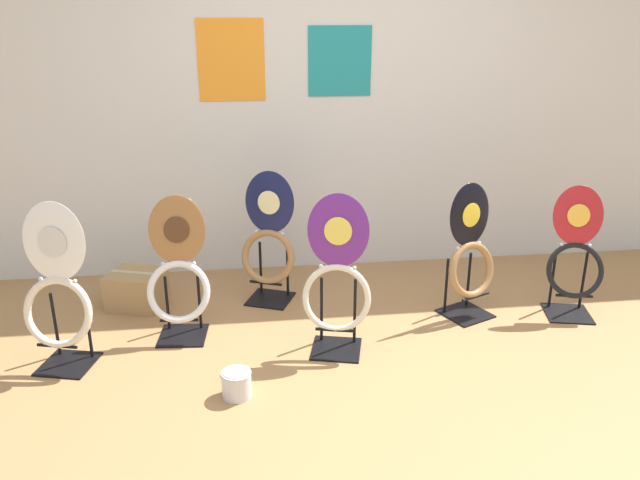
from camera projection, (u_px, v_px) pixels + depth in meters
name	position (u px, v px, depth m)	size (l,w,h in m)	color
ground_plane	(398.00, 416.00, 3.05)	(14.00, 14.00, 0.00)	#A37547
wall_back	(339.00, 94.00, 4.44)	(8.00, 0.07, 2.60)	silver
toilet_seat_display_woodgrain	(179.00, 276.00, 3.67)	(0.38, 0.30, 0.86)	black
toilet_seat_display_crimson_swirl	(575.00, 259.00, 3.94)	(0.38, 0.34, 0.84)	black
toilet_seat_display_white_plain	(58.00, 292.00, 3.33)	(0.42, 0.34, 0.94)	black
toilet_seat_display_purple_note	(337.00, 280.00, 3.49)	(0.41, 0.34, 0.93)	black
toilet_seat_display_jazz_black	(470.00, 257.00, 3.92)	(0.39, 0.37, 0.87)	black
toilet_seat_display_navy_moon	(269.00, 243.00, 4.13)	(0.40, 0.37, 0.89)	black
paint_can	(237.00, 383.00, 3.18)	(0.16, 0.16, 0.14)	silver
storage_box	(137.00, 289.00, 4.14)	(0.41, 0.39, 0.24)	#A37F51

